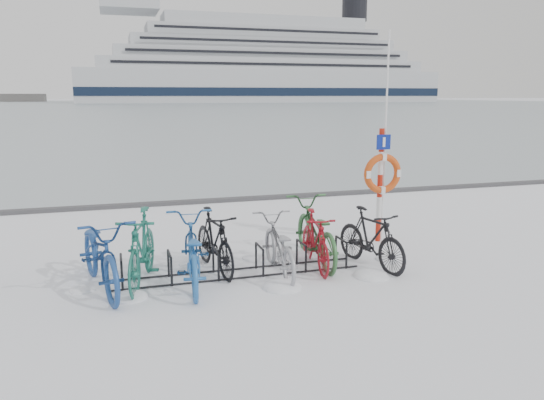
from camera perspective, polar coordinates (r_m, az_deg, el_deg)
name	(u,v)px	position (r m, az deg, el deg)	size (l,w,h in m)	color
ground	(238,274)	(8.64, -3.66, -8.00)	(900.00, 900.00, 0.00)	white
ice_sheet	(116,105)	(162.99, -16.43, 9.76)	(400.00, 298.00, 0.02)	#A8B5BD
quay_edge	(187,202)	(14.25, -9.11, -0.22)	(400.00, 0.25, 0.10)	#3F3F42
bike_rack	(238,264)	(8.58, -3.68, -6.86)	(4.00, 0.48, 0.46)	black
lifebuoy_station	(382,174)	(10.42, 11.76, 2.78)	(0.78, 0.22, 4.03)	#AD1E0D
cruise_ferry	(262,70)	(219.88, -1.11, 13.84)	(144.67, 27.27, 47.53)	silver
bike_0	(101,251)	(8.25, -17.96, -5.21)	(0.78, 2.23, 1.17)	navy
bike_1	(142,246)	(8.32, -13.85, -4.86)	(0.55, 1.94, 1.16)	#1C6554
bike_2	(191,249)	(8.15, -8.67, -5.28)	(0.72, 2.07, 1.09)	#245EA5
bike_3	(214,239)	(8.74, -6.22, -4.21)	(0.49, 1.74, 1.05)	black
bike_4	(278,244)	(8.56, 0.69, -4.75)	(0.64, 1.85, 0.97)	gray
bike_5	(315,239)	(8.88, 4.67, -4.16)	(0.46, 1.64, 0.98)	maroon
bike_6	(315,229)	(9.21, 4.66, -3.17)	(0.74, 2.13, 1.11)	#316435
bike_7	(371,236)	(9.07, 10.61, -3.87)	(0.48, 1.70, 1.02)	black
snow_drifts	(273,275)	(8.59, 0.15, -8.09)	(5.43, 2.03, 0.21)	white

